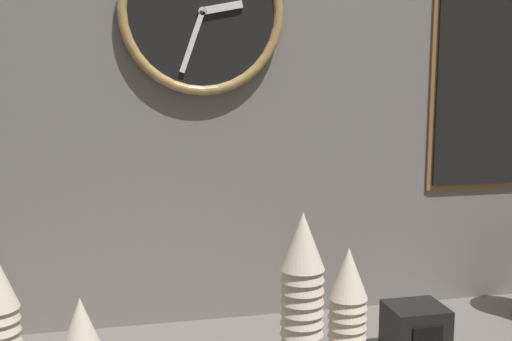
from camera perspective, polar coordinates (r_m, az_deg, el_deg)
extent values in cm
cube|color=slate|center=(139.60, 2.96, 8.21)|extent=(160.00, 3.00, 105.00)
cone|color=beige|center=(123.88, 8.08, -14.72)|extent=(7.30, 7.30, 9.56)
cone|color=beige|center=(123.14, 8.10, -13.93)|extent=(7.30, 7.30, 9.56)
cone|color=beige|center=(122.43, 8.12, -13.13)|extent=(7.30, 7.30, 9.56)
cone|color=beige|center=(121.75, 8.14, -12.32)|extent=(7.30, 7.30, 9.56)
cone|color=beige|center=(121.09, 8.16, -11.50)|extent=(7.30, 7.30, 9.56)
cone|color=beige|center=(120.45, 8.18, -10.68)|extent=(7.30, 7.30, 9.56)
cone|color=beige|center=(119.84, 8.20, -9.84)|extent=(7.30, 7.30, 9.56)
cone|color=beige|center=(119.26, 8.22, -9.00)|extent=(7.30, 7.30, 9.56)
cone|color=beige|center=(109.02, -15.27, -14.13)|extent=(7.30, 7.30, 9.56)
cone|color=beige|center=(108.31, -15.31, -13.23)|extent=(7.30, 7.30, 9.56)
cone|color=beige|center=(109.96, 4.08, -14.66)|extent=(7.30, 7.30, 9.56)
cone|color=beige|center=(109.23, 4.09, -13.77)|extent=(7.30, 7.30, 9.56)
cone|color=beige|center=(108.53, 4.10, -12.87)|extent=(7.30, 7.30, 9.56)
cone|color=beige|center=(107.85, 4.12, -11.95)|extent=(7.30, 7.30, 9.56)
cone|color=beige|center=(107.20, 4.13, -11.03)|extent=(7.30, 7.30, 9.56)
cone|color=beige|center=(106.58, 4.14, -10.09)|extent=(7.30, 7.30, 9.56)
cone|color=beige|center=(105.99, 4.15, -9.15)|extent=(7.30, 7.30, 9.56)
cone|color=beige|center=(105.42, 4.16, -8.19)|extent=(7.30, 7.30, 9.56)
cone|color=beige|center=(104.89, 4.17, -7.22)|extent=(7.30, 7.30, 9.56)
cone|color=beige|center=(104.39, 4.18, -6.25)|extent=(7.30, 7.30, 9.56)
cylinder|color=black|center=(133.69, -4.86, 13.89)|extent=(32.99, 1.80, 32.99)
torus|color=#AD894C|center=(132.89, -4.81, 13.92)|extent=(33.65, 1.98, 33.65)
cube|color=white|center=(133.08, -3.00, 14.27)|extent=(8.38, 0.60, 3.01)
cube|color=white|center=(131.75, -5.70, 11.31)|extent=(5.33, 0.60, 12.46)
cylinder|color=white|center=(132.40, -4.78, 13.94)|extent=(1.65, 0.60, 1.65)
cube|color=black|center=(129.45, 13.97, -13.69)|extent=(10.74, 9.58, 10.14)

